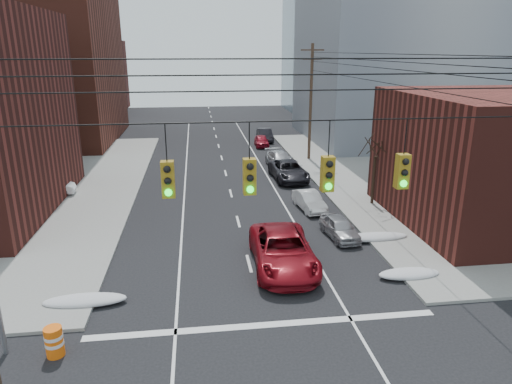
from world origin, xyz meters
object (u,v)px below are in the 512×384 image
object	(u,v)px
parked_car_f	(265,135)
lot_car_d	(20,178)
parked_car_e	(262,141)
parked_car_a	(340,227)
parked_car_b	(309,201)
lot_car_a	(49,187)
lot_car_b	(34,188)
construction_barrel	(54,341)
parked_car_c	(289,171)
parked_car_d	(281,160)
red_pickup	(283,250)

from	to	relation	value
parked_car_f	lot_car_d	distance (m)	27.53
parked_car_e	parked_car_a	bearing A→B (deg)	-85.88
parked_car_b	lot_car_a	bearing A→B (deg)	157.57
lot_car_a	lot_car_b	bearing A→B (deg)	104.25
parked_car_e	construction_barrel	bearing A→B (deg)	-106.94
parked_car_b	parked_car_c	bearing A→B (deg)	82.77
parked_car_a	parked_car_e	world-z (taller)	parked_car_e
parked_car_a	parked_car_c	xyz separation A→B (m)	(-0.49, 12.53, 0.16)
parked_car_c	lot_car_d	distance (m)	21.36
parked_car_c	parked_car_d	xyz separation A→B (m)	(0.12, 4.32, -0.07)
parked_car_c	parked_car_f	xyz separation A→B (m)	(0.54, 17.00, -0.05)
red_pickup	parked_car_b	distance (m)	8.91
parked_car_f	lot_car_d	size ratio (longest dim) A/B	1.12
lot_car_a	construction_barrel	xyz separation A→B (m)	(5.70, -19.23, -0.18)
parked_car_b	parked_car_f	size ratio (longest dim) A/B	0.85
parked_car_d	lot_car_a	xyz separation A→B (m)	(-18.58, -6.69, 0.06)
parked_car_b	lot_car_b	distance (m)	19.91
red_pickup	parked_car_e	distance (m)	29.86
parked_car_a	parked_car_b	world-z (taller)	parked_car_b
lot_car_b	parked_car_c	bearing A→B (deg)	-106.93
parked_car_b	parked_car_f	distance (m)	24.57
lot_car_d	parked_car_c	bearing A→B (deg)	-98.60
lot_car_d	lot_car_a	bearing A→B (deg)	-140.77
parked_car_f	red_pickup	bearing A→B (deg)	-96.91
parked_car_a	parked_car_d	world-z (taller)	parked_car_d
parked_car_c	lot_car_a	size ratio (longest dim) A/B	1.51
parked_car_a	construction_barrel	xyz separation A→B (m)	(-13.26, -9.07, -0.04)
parked_car_b	lot_car_d	bearing A→B (deg)	152.98
lot_car_d	construction_barrel	bearing A→B (deg)	-166.34
lot_car_d	construction_barrel	distance (m)	23.56
parked_car_e	lot_car_a	bearing A→B (deg)	-135.76
parked_car_c	parked_car_f	bearing A→B (deg)	85.66
lot_car_b	lot_car_d	xyz separation A→B (m)	(-2.00, 2.99, 0.03)
parked_car_d	lot_car_d	xyz separation A→B (m)	(-21.48, -3.99, 0.12)
lot_car_b	construction_barrel	bearing A→B (deg)	174.43
parked_car_e	lot_car_d	size ratio (longest dim) A/B	0.94
parked_car_c	construction_barrel	size ratio (longest dim) A/B	4.99
parked_car_a	parked_car_b	xyz separation A→B (m)	(-0.56, 4.97, 0.00)
lot_car_a	lot_car_b	size ratio (longest dim) A/B	0.80
parked_car_e	parked_car_f	bearing A→B (deg)	77.26
parked_car_b	lot_car_b	xyz separation A→B (m)	(-19.29, 4.91, 0.18)
parked_car_d	lot_car_a	distance (m)	19.75
parked_car_f	construction_barrel	size ratio (longest dim) A/B	3.93
red_pickup	lot_car_a	xyz separation A→B (m)	(-15.01, 13.43, -0.13)
parked_car_a	parked_car_b	bearing A→B (deg)	90.98
parked_car_d	parked_car_f	size ratio (longest dim) A/B	1.10
parked_car_d	lot_car_a	bearing A→B (deg)	-167.91
red_pickup	parked_car_f	distance (m)	33.04
parked_car_f	construction_barrel	bearing A→B (deg)	-108.98
lot_car_a	lot_car_d	size ratio (longest dim) A/B	0.94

